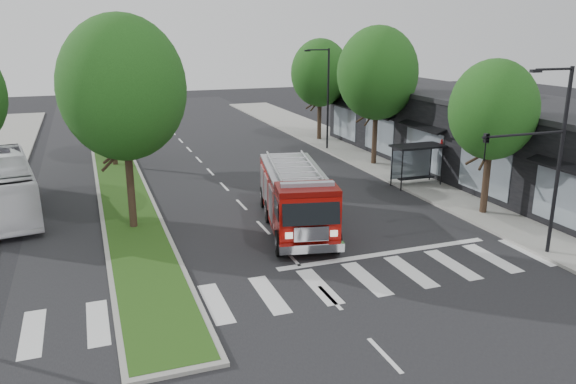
% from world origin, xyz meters
% --- Properties ---
extents(ground, '(140.00, 140.00, 0.00)m').
position_xyz_m(ground, '(0.00, 0.00, 0.00)').
color(ground, black).
rests_on(ground, ground).
extents(sidewalk_right, '(5.00, 80.00, 0.15)m').
position_xyz_m(sidewalk_right, '(12.50, 10.00, 0.07)').
color(sidewalk_right, gray).
rests_on(sidewalk_right, ground).
extents(median, '(3.00, 50.00, 0.15)m').
position_xyz_m(median, '(-6.00, 18.00, 0.08)').
color(median, gray).
rests_on(median, ground).
extents(storefront_row, '(8.00, 30.00, 5.00)m').
position_xyz_m(storefront_row, '(17.00, 10.00, 2.50)').
color(storefront_row, black).
rests_on(storefront_row, ground).
extents(bus_shelter, '(3.20, 1.60, 2.61)m').
position_xyz_m(bus_shelter, '(11.20, 8.15, 2.04)').
color(bus_shelter, black).
rests_on(bus_shelter, ground).
extents(tree_right_near, '(4.40, 4.40, 8.05)m').
position_xyz_m(tree_right_near, '(11.50, 2.00, 5.51)').
color(tree_right_near, black).
rests_on(tree_right_near, ground).
extents(tree_right_mid, '(5.60, 5.60, 9.72)m').
position_xyz_m(tree_right_mid, '(11.50, 14.00, 6.49)').
color(tree_right_mid, black).
rests_on(tree_right_mid, ground).
extents(tree_right_far, '(5.00, 5.00, 8.73)m').
position_xyz_m(tree_right_far, '(11.50, 24.00, 5.84)').
color(tree_right_far, black).
rests_on(tree_right_far, ground).
extents(tree_median_near, '(5.80, 5.80, 10.16)m').
position_xyz_m(tree_median_near, '(-6.00, 6.00, 6.81)').
color(tree_median_near, black).
rests_on(tree_median_near, ground).
extents(tree_median_far, '(5.60, 5.60, 9.72)m').
position_xyz_m(tree_median_far, '(-6.00, 20.00, 6.49)').
color(tree_median_far, black).
rests_on(tree_median_far, ground).
extents(streetlight_right_near, '(4.08, 0.22, 8.00)m').
position_xyz_m(streetlight_right_near, '(9.61, -3.50, 4.67)').
color(streetlight_right_near, black).
rests_on(streetlight_right_near, ground).
extents(streetlight_right_far, '(2.11, 0.20, 8.00)m').
position_xyz_m(streetlight_right_far, '(10.35, 20.00, 4.48)').
color(streetlight_right_far, black).
rests_on(streetlight_right_far, ground).
extents(fire_engine, '(4.51, 9.44, 3.15)m').
position_xyz_m(fire_engine, '(1.53, 3.57, 1.51)').
color(fire_engine, '#640805').
rests_on(fire_engine, ground).
extents(city_bus, '(4.00, 10.82, 2.94)m').
position_xyz_m(city_bus, '(-12.00, 11.02, 1.47)').
color(city_bus, white).
rests_on(city_bus, ground).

